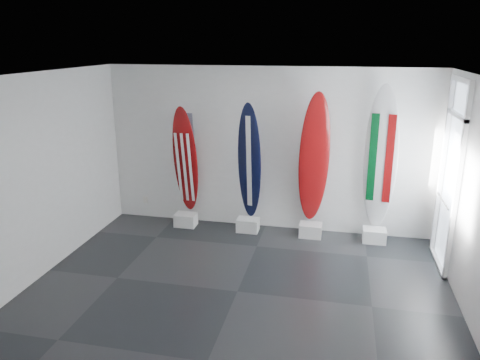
% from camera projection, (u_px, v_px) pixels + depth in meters
% --- Properties ---
extents(floor, '(6.00, 6.00, 0.00)m').
position_uv_depth(floor, '(237.00, 291.00, 6.59)').
color(floor, black).
rests_on(floor, ground).
extents(ceiling, '(6.00, 6.00, 0.00)m').
position_uv_depth(ceiling, '(237.00, 76.00, 5.72)').
color(ceiling, white).
rests_on(ceiling, wall_back).
extents(wall_back, '(6.00, 0.00, 6.00)m').
position_uv_depth(wall_back, '(267.00, 150.00, 8.49)').
color(wall_back, silver).
rests_on(wall_back, ground).
extents(wall_front, '(6.00, 0.00, 6.00)m').
position_uv_depth(wall_front, '(171.00, 284.00, 3.81)').
color(wall_front, silver).
rests_on(wall_front, ground).
extents(wall_left, '(0.00, 5.00, 5.00)m').
position_uv_depth(wall_left, '(37.00, 178.00, 6.76)').
color(wall_left, silver).
rests_on(wall_left, ground).
extents(display_block_usa, '(0.40, 0.30, 0.24)m').
position_uv_depth(display_block_usa, '(186.00, 220.00, 8.90)').
color(display_block_usa, silver).
rests_on(display_block_usa, floor).
extents(surfboard_usa, '(0.49, 0.42, 2.08)m').
position_uv_depth(surfboard_usa, '(185.00, 160.00, 8.66)').
color(surfboard_usa, maroon).
rests_on(surfboard_usa, display_block_usa).
extents(display_block_navy, '(0.40, 0.30, 0.24)m').
position_uv_depth(display_block_navy, '(248.00, 225.00, 8.65)').
color(display_block_navy, silver).
rests_on(display_block_navy, floor).
extents(surfboard_navy, '(0.52, 0.35, 2.16)m').
position_uv_depth(surfboard_navy, '(249.00, 162.00, 8.40)').
color(surfboard_navy, black).
rests_on(surfboard_navy, display_block_navy).
extents(display_block_swiss, '(0.40, 0.30, 0.24)m').
position_uv_depth(display_block_swiss, '(310.00, 230.00, 8.41)').
color(display_block_swiss, silver).
rests_on(display_block_swiss, floor).
extents(surfboard_swiss, '(0.61, 0.48, 2.39)m').
position_uv_depth(surfboard_swiss, '(314.00, 159.00, 8.13)').
color(surfboard_swiss, maroon).
rests_on(surfboard_swiss, display_block_swiss).
extents(display_block_italy, '(0.40, 0.30, 0.24)m').
position_uv_depth(display_block_italy, '(374.00, 235.00, 8.19)').
color(display_block_italy, silver).
rests_on(display_block_italy, floor).
extents(surfboard_italy, '(0.60, 0.30, 2.52)m').
position_uv_depth(surfboard_italy, '(381.00, 158.00, 7.88)').
color(surfboard_italy, white).
rests_on(surfboard_italy, display_block_italy).
extents(wall_outlet, '(0.09, 0.02, 0.13)m').
position_uv_depth(wall_outlet, '(145.00, 200.00, 9.30)').
color(wall_outlet, silver).
rests_on(wall_outlet, wall_back).
extents(glass_door, '(0.12, 1.16, 2.85)m').
position_uv_depth(glass_door, '(450.00, 178.00, 7.02)').
color(glass_door, white).
rests_on(glass_door, floor).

